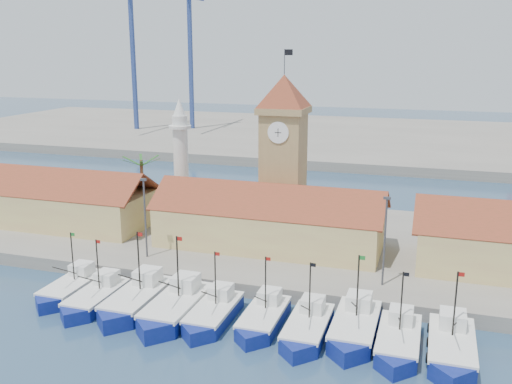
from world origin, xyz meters
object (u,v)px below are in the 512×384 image
(boat_5, at_px, (263,320))
(minaret, at_px, (181,158))
(boat_0, at_px, (70,289))
(clock_tower, at_px, (283,150))

(boat_5, height_order, minaret, minaret)
(boat_0, distance_m, minaret, 26.40)
(clock_tower, relative_size, minaret, 1.39)
(boat_0, bearing_deg, boat_5, -1.14)
(boat_0, relative_size, boat_5, 1.01)
(boat_5, bearing_deg, boat_0, 178.86)
(boat_0, height_order, clock_tower, clock_tower)
(boat_5, bearing_deg, minaret, 127.64)
(clock_tower, bearing_deg, boat_5, -79.18)
(boat_0, relative_size, clock_tower, 0.40)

